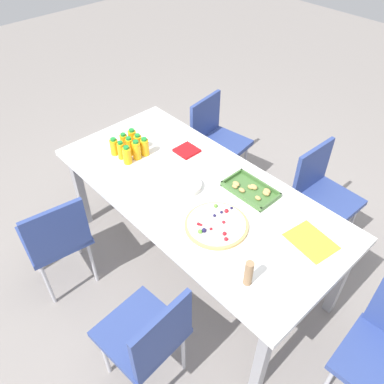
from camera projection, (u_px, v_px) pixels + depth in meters
ground_plane at (196, 260)px, 3.02m from camera, size 12.00×12.00×0.00m
party_table at (196, 196)px, 2.57m from camera, size 2.01×0.94×0.73m
chair_near_right at (149, 336)px, 2.03m from camera, size 0.43×0.43×0.83m
chair_near_left at (56, 236)px, 2.54m from camera, size 0.45×0.45×0.83m
chair_far_left at (216, 137)px, 3.39m from camera, size 0.45×0.45×0.83m
chair_far_right at (321, 191)px, 2.86m from camera, size 0.41×0.41×0.83m
juice_bottle_0 at (114, 147)px, 2.78m from camera, size 0.06×0.06×0.13m
juice_bottle_1 at (121, 150)px, 2.74m from camera, size 0.05×0.05×0.14m
juice_bottle_2 at (127, 155)px, 2.70m from camera, size 0.06×0.06×0.14m
juice_bottle_3 at (124, 142)px, 2.82m from camera, size 0.05×0.05×0.14m
juice_bottle_4 at (129, 147)px, 2.77m from camera, size 0.05×0.05×0.14m
juice_bottle_5 at (136, 150)px, 2.73m from camera, size 0.06×0.06×0.15m
juice_bottle_6 at (132, 138)px, 2.86m from camera, size 0.06×0.06×0.14m
juice_bottle_7 at (138, 143)px, 2.81m from camera, size 0.06×0.06×0.13m
juice_bottle_8 at (145, 147)px, 2.77m from camera, size 0.06×0.06×0.14m
fruit_pizza at (216, 225)px, 2.28m from camera, size 0.37×0.37×0.05m
snack_tray at (251, 190)px, 2.51m from camera, size 0.34×0.20×0.04m
plate_stack at (186, 186)px, 2.53m from camera, size 0.20×0.20×0.04m
napkin_stack at (187, 151)px, 2.83m from camera, size 0.15×0.15×0.02m
cardboard_tube at (249, 273)px, 1.95m from camera, size 0.04×0.04×0.16m
paper_folder at (311, 241)px, 2.20m from camera, size 0.29×0.24×0.01m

